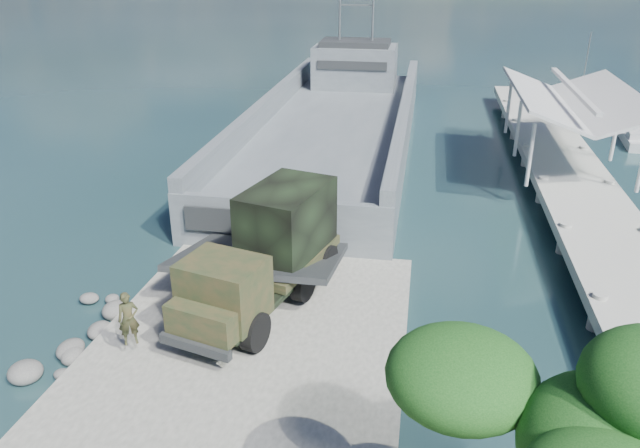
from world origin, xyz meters
The scene contains 9 objects.
ground centered at (0.00, 0.00, 0.00)m, with size 1400.00×1400.00×0.00m, color #173738.
boat_ramp centered at (0.00, -1.00, 0.25)m, with size 10.00×18.00×0.50m, color slate.
shoreline_rocks centered at (-6.20, 0.50, 0.00)m, with size 3.20×5.60×0.90m, color #535351, non-canonical shape.
pier centered at (13.00, 18.77, 1.60)m, with size 6.40×44.00×6.10m.
landing_craft centered at (-0.59, 23.83, 0.92)m, with size 9.82×38.16×11.31m.
military_truck centered at (0.03, 3.34, 2.39)m, with size 4.57×8.52×3.79m.
soldier centered at (-3.39, -0.62, 1.37)m, with size 0.64×0.42×1.75m, color #1E311B.
sailboat_near centered at (19.27, 28.03, 0.32)m, with size 1.88×5.00×5.95m.
sailboat_far centered at (17.49, 36.91, 0.34)m, with size 2.31×5.43×6.41m.
Camera 1 is at (5.04, -15.63, 12.09)m, focal length 35.00 mm.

